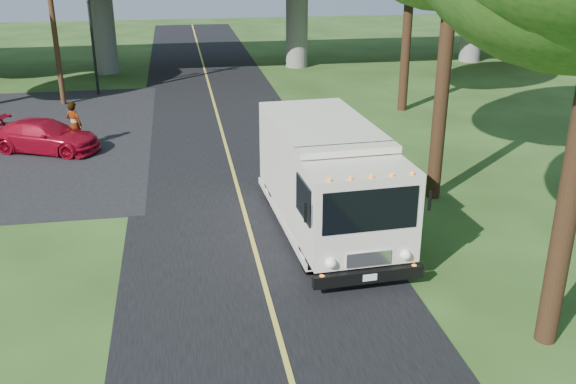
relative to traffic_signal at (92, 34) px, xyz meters
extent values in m
cube|color=black|center=(6.00, -16.00, -3.19)|extent=(7.00, 90.00, 0.02)
cube|color=gold|center=(6.00, -16.00, -3.17)|extent=(0.12, 90.00, 0.01)
cube|color=slate|center=(31.00, 6.00, -0.20)|extent=(4.00, 10.00, 6.00)
cylinder|color=slate|center=(0.00, 6.00, -0.50)|extent=(1.40, 1.40, 5.40)
cylinder|color=slate|center=(12.00, 6.00, -0.50)|extent=(1.40, 1.40, 5.40)
cylinder|color=slate|center=(24.00, 6.00, -0.50)|extent=(1.40, 1.40, 5.40)
cylinder|color=black|center=(0.00, 0.00, -0.60)|extent=(0.14, 0.14, 5.20)
imported|color=black|center=(0.00, 0.00, 1.40)|extent=(0.18, 0.22, 1.10)
cylinder|color=#472D19|center=(-1.50, -2.00, 1.30)|extent=(0.26, 0.26, 9.00)
cylinder|color=#382314|center=(11.50, -25.00, 0.30)|extent=(0.44, 0.44, 7.00)
cylinder|color=#382314|center=(12.20, -17.00, 0.65)|extent=(0.44, 0.44, 7.70)
cylinder|color=#382314|center=(15.00, -6.00, 0.13)|extent=(0.44, 0.44, 6.65)
cube|color=silver|center=(8.15, -18.03, -1.37)|extent=(2.87, 4.93, 2.46)
cube|color=silver|center=(8.33, -21.41, -1.48)|extent=(2.72, 2.10, 2.24)
cube|color=black|center=(8.38, -22.37, -1.13)|extent=(2.29, 0.21, 1.04)
cube|color=black|center=(8.39, -22.48, -2.79)|extent=(2.73, 0.34, 0.31)
cube|color=silver|center=(8.17, -18.47, -2.87)|extent=(2.95, 6.46, 0.20)
cylinder|color=black|center=(7.21, -21.25, -2.71)|extent=(0.36, 1.00, 0.98)
cylinder|color=black|center=(9.43, -21.13, -2.71)|extent=(0.36, 1.00, 0.98)
cylinder|color=black|center=(6.96, -16.67, -2.71)|extent=(0.36, 1.00, 0.98)
cylinder|color=black|center=(9.18, -16.55, -2.71)|extent=(0.36, 1.00, 0.98)
imported|color=maroon|center=(-1.03, -9.86, -2.57)|extent=(4.70, 3.30, 1.26)
imported|color=gray|center=(0.07, -9.47, -2.27)|extent=(0.81, 0.72, 1.86)
camera|label=1|loc=(4.22, -35.28, 4.66)|focal=40.00mm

